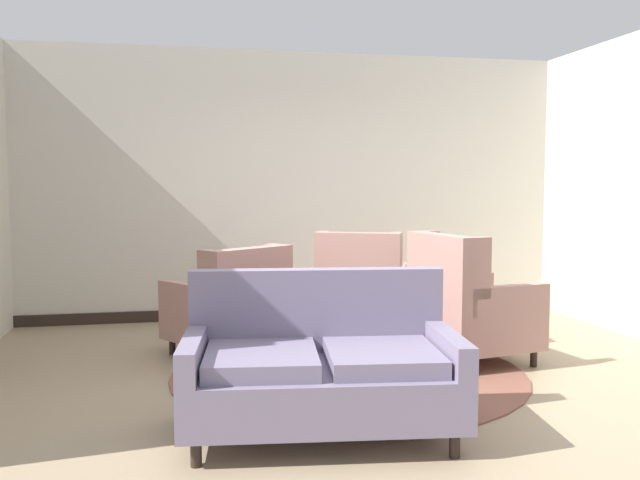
# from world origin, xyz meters

# --- Properties ---
(ground) EXTENTS (8.45, 8.45, 0.00)m
(ground) POSITION_xyz_m (0.00, 0.00, 0.00)
(ground) COLOR #9E896B
(wall_back) EXTENTS (6.20, 0.08, 2.91)m
(wall_back) POSITION_xyz_m (0.00, 2.69, 1.46)
(wall_back) COLOR beige
(wall_back) RESTS_ON ground
(baseboard_back) EXTENTS (6.04, 0.03, 0.12)m
(baseboard_back) POSITION_xyz_m (0.00, 2.63, 0.06)
(baseboard_back) COLOR black
(baseboard_back) RESTS_ON ground
(area_rug) EXTENTS (2.74, 2.74, 0.01)m
(area_rug) POSITION_xyz_m (0.00, 0.30, 0.01)
(area_rug) COLOR brown
(area_rug) RESTS_ON ground
(coffee_table) EXTENTS (0.96, 0.96, 0.47)m
(coffee_table) POSITION_xyz_m (-0.10, 0.22, 0.39)
(coffee_table) COLOR black
(coffee_table) RESTS_ON ground
(porcelain_vase) EXTENTS (0.19, 0.19, 0.34)m
(porcelain_vase) POSITION_xyz_m (-0.06, 0.20, 0.61)
(porcelain_vase) COLOR brown
(porcelain_vase) RESTS_ON coffee_table
(settee) EXTENTS (1.67, 1.04, 0.94)m
(settee) POSITION_xyz_m (-0.46, -0.90, 0.39)
(settee) COLOR slate
(settee) RESTS_ON ground
(armchair_back_corner) EXTENTS (0.98, 0.97, 1.07)m
(armchair_back_corner) POSITION_xyz_m (1.04, 0.44, 0.45)
(armchair_back_corner) COLOR tan
(armchair_back_corner) RESTS_ON ground
(armchair_near_sideboard) EXTENTS (1.14, 1.14, 0.95)m
(armchair_near_sideboard) POSITION_xyz_m (-0.85, 1.04, 0.41)
(armchair_near_sideboard) COLOR tan
(armchair_near_sideboard) RESTS_ON ground
(armchair_beside_settee) EXTENTS (1.06, 1.09, 1.03)m
(armchair_beside_settee) POSITION_xyz_m (0.44, 1.53, 0.44)
(armchair_beside_settee) COLOR tan
(armchair_beside_settee) RESTS_ON ground
(side_table) EXTENTS (0.44, 0.44, 0.73)m
(side_table) POSITION_xyz_m (1.21, 1.00, 0.44)
(side_table) COLOR black
(side_table) RESTS_ON ground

